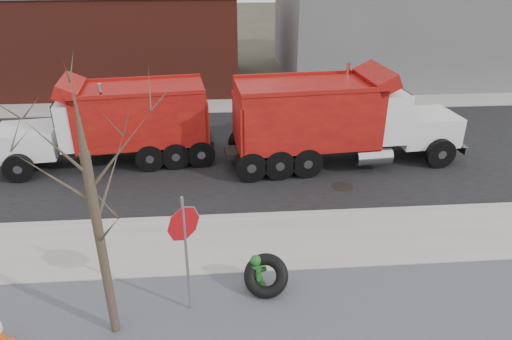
{
  "coord_description": "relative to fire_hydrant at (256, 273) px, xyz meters",
  "views": [
    {
      "loc": [
        -0.88,
        -9.78,
        7.07
      ],
      "look_at": [
        0.03,
        1.83,
        1.4
      ],
      "focal_mm": 32.0,
      "sensor_mm": 36.0,
      "label": 1
    }
  ],
  "objects": [
    {
      "name": "ground",
      "position": [
        0.23,
        1.49,
        -0.41
      ],
      "size": [
        120.0,
        120.0,
        0.0
      ],
      "primitive_type": "plane",
      "color": "#383328",
      "rests_on": "ground"
    },
    {
      "name": "sidewalk",
      "position": [
        0.23,
        1.74,
        -0.38
      ],
      "size": [
        60.0,
        2.5,
        0.06
      ],
      "primitive_type": "cube",
      "color": "#9E9B93",
      "rests_on": "ground"
    },
    {
      "name": "curb",
      "position": [
        0.23,
        3.04,
        -0.35
      ],
      "size": [
        60.0,
        0.15,
        0.11
      ],
      "primitive_type": "cube",
      "color": "#9E9B93",
      "rests_on": "ground"
    },
    {
      "name": "road",
      "position": [
        0.23,
        7.79,
        -0.4
      ],
      "size": [
        60.0,
        9.4,
        0.02
      ],
      "primitive_type": "cube",
      "color": "black",
      "rests_on": "ground"
    },
    {
      "name": "far_sidewalk",
      "position": [
        0.23,
        13.49,
        -0.38
      ],
      "size": [
        60.0,
        2.0,
        0.06
      ],
      "primitive_type": "cube",
      "color": "#9E9B93",
      "rests_on": "ground"
    },
    {
      "name": "building_grey",
      "position": [
        9.23,
        19.49,
        3.59
      ],
      "size": [
        12.0,
        10.0,
        8.0
      ],
      "color": "slate",
      "rests_on": "ground"
    },
    {
      "name": "building_brick",
      "position": [
        -9.77,
        18.49,
        2.25
      ],
      "size": [
        20.2,
        8.2,
        5.3
      ],
      "color": "maroon",
      "rests_on": "ground"
    },
    {
      "name": "bare_tree",
      "position": [
        -2.97,
        -1.11,
        2.89
      ],
      "size": [
        3.2,
        3.2,
        5.2
      ],
      "color": "#382D23",
      "rests_on": "ground"
    },
    {
      "name": "fire_hydrant",
      "position": [
        0.0,
        0.0,
        0.0
      ],
      "size": [
        0.5,
        0.49,
        0.89
      ],
      "rotation": [
        0.0,
        0.0,
        0.31
      ],
      "color": "#296D2B",
      "rests_on": "ground"
    },
    {
      "name": "truck_tire",
      "position": [
        0.21,
        -0.17,
        0.04
      ],
      "size": [
        1.13,
        1.0,
        0.96
      ],
      "color": "black",
      "rests_on": "ground"
    },
    {
      "name": "stop_sign",
      "position": [
        -1.47,
        -0.61,
        1.5
      ],
      "size": [
        0.61,
        0.5,
        2.79
      ],
      "rotation": [
        0.0,
        0.0,
        0.3
      ],
      "color": "gray",
      "rests_on": "ground"
    },
    {
      "name": "dump_truck_red_a",
      "position": [
        3.32,
        6.62,
        1.33
      ],
      "size": [
        8.5,
        2.97,
        3.41
      ],
      "rotation": [
        0.0,
        0.0,
        0.09
      ],
      "color": "black",
      "rests_on": "ground"
    },
    {
      "name": "dump_truck_red_b",
      "position": [
        -4.38,
        7.21,
        1.21
      ],
      "size": [
        7.55,
        2.94,
        3.16
      ],
      "rotation": [
        0.0,
        0.0,
        3.26
      ],
      "color": "black",
      "rests_on": "ground"
    }
  ]
}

